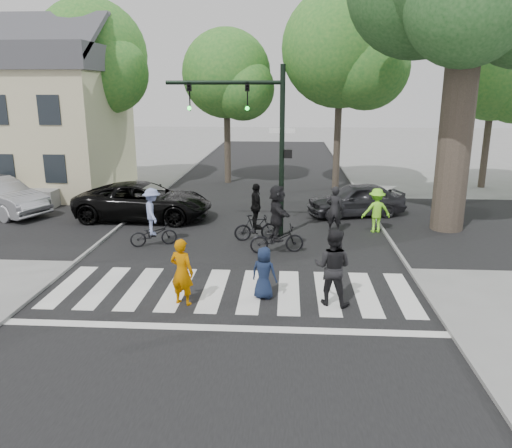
{
  "coord_description": "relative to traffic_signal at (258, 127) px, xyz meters",
  "views": [
    {
      "loc": [
        1.42,
        -11.3,
        5.19
      ],
      "look_at": [
        0.5,
        3.0,
        1.3
      ],
      "focal_mm": 35.0,
      "sensor_mm": 36.0,
      "label": 1
    }
  ],
  "objects": [
    {
      "name": "ground",
      "position": [
        -0.35,
        -6.2,
        -3.9
      ],
      "size": [
        120.0,
        120.0,
        0.0
      ],
      "primitive_type": "plane",
      "color": "gray",
      "rests_on": "ground"
    },
    {
      "name": "road_stem",
      "position": [
        -0.35,
        -1.2,
        -3.9
      ],
      "size": [
        10.0,
        70.0,
        0.01
      ],
      "primitive_type": "cube",
      "color": "black",
      "rests_on": "ground"
    },
    {
      "name": "road_cross",
      "position": [
        -0.35,
        1.8,
        -3.89
      ],
      "size": [
        70.0,
        10.0,
        0.01
      ],
      "primitive_type": "cube",
      "color": "black",
      "rests_on": "ground"
    },
    {
      "name": "curb_left",
      "position": [
        -5.4,
        -1.2,
        -3.85
      ],
      "size": [
        0.1,
        70.0,
        0.1
      ],
      "primitive_type": "cube",
      "color": "gray",
      "rests_on": "ground"
    },
    {
      "name": "curb_right",
      "position": [
        4.7,
        -1.2,
        -3.85
      ],
      "size": [
        0.1,
        70.0,
        0.1
      ],
      "primitive_type": "cube",
      "color": "gray",
      "rests_on": "ground"
    },
    {
      "name": "crosswalk",
      "position": [
        -0.35,
        -5.54,
        -3.89
      ],
      "size": [
        10.0,
        3.85,
        0.01
      ],
      "color": "silver",
      "rests_on": "ground"
    },
    {
      "name": "traffic_signal",
      "position": [
        0.0,
        0.0,
        0.0
      ],
      "size": [
        4.45,
        0.29,
        6.0
      ],
      "color": "black",
      "rests_on": "ground"
    },
    {
      "name": "bg_tree_0",
      "position": [
        -14.09,
        9.8,
        2.24
      ],
      "size": [
        5.46,
        5.2,
        8.97
      ],
      "color": "brown",
      "rests_on": "ground"
    },
    {
      "name": "bg_tree_1",
      "position": [
        -9.06,
        9.28,
        2.75
      ],
      "size": [
        6.09,
        5.8,
        9.8
      ],
      "color": "brown",
      "rests_on": "ground"
    },
    {
      "name": "bg_tree_2",
      "position": [
        -2.11,
        10.42,
        1.88
      ],
      "size": [
        5.04,
        4.8,
        8.4
      ],
      "color": "brown",
      "rests_on": "ground"
    },
    {
      "name": "bg_tree_3",
      "position": [
        3.95,
        9.07,
        3.04
      ],
      "size": [
        6.3,
        6.0,
        10.2
      ],
      "color": "brown",
      "rests_on": "ground"
    },
    {
      "name": "bg_tree_4",
      "position": [
        11.88,
        9.93,
        1.73
      ],
      "size": [
        4.83,
        4.6,
        8.15
      ],
      "color": "brown",
      "rests_on": "ground"
    },
    {
      "name": "house",
      "position": [
        -11.85,
        7.78,
        -0.1
      ],
      "size": [
        8.4,
        8.1,
        8.82
      ],
      "color": "beige",
      "rests_on": "ground"
    },
    {
      "name": "pedestrian_woman",
      "position": [
        -1.49,
        -6.15,
        -3.05
      ],
      "size": [
        0.72,
        0.59,
        1.7
      ],
      "primitive_type": "imported",
      "rotation": [
        0.0,
        0.0,
        2.8
      ],
      "color": "#B96700",
      "rests_on": "ground"
    },
    {
      "name": "pedestrian_child",
      "position": [
        0.51,
        -5.65,
        -3.22
      ],
      "size": [
        0.77,
        0.62,
        1.36
      ],
      "primitive_type": "imported",
      "rotation": [
        0.0,
        0.0,
        2.82
      ],
      "color": "#141F39",
      "rests_on": "ground"
    },
    {
      "name": "pedestrian_adult",
      "position": [
        2.2,
        -5.89,
        -2.93
      ],
      "size": [
        1.12,
        0.99,
        1.94
      ],
      "primitive_type": "imported",
      "rotation": [
        0.0,
        0.0,
        2.82
      ],
      "color": "black",
      "rests_on": "ground"
    },
    {
      "name": "cyclist_left",
      "position": [
        -3.47,
        -1.47,
        -3.03
      ],
      "size": [
        1.67,
        1.17,
        2.0
      ],
      "color": "black",
      "rests_on": "ground"
    },
    {
      "name": "cyclist_mid",
      "position": [
        -0.02,
        -0.61,
        -3.06
      ],
      "size": [
        1.62,
        1.02,
        2.04
      ],
      "color": "black",
      "rests_on": "ground"
    },
    {
      "name": "cyclist_right",
      "position": [
        0.75,
        -1.95,
        -2.9
      ],
      "size": [
        1.86,
        1.73,
        2.25
      ],
      "color": "black",
      "rests_on": "ground"
    },
    {
      "name": "car_suv",
      "position": [
        -4.78,
        2.05,
        -3.14
      ],
      "size": [
        5.56,
        2.71,
        1.52
      ],
      "primitive_type": "imported",
      "rotation": [
        0.0,
        0.0,
        1.54
      ],
      "color": "black",
      "rests_on": "ground"
    },
    {
      "name": "car_grey",
      "position": [
        3.95,
        3.23,
        -3.21
      ],
      "size": [
        4.37,
        2.7,
        1.39
      ],
      "primitive_type": "imported",
      "rotation": [
        0.0,
        0.0,
        -1.29
      ],
      "color": "#2D2D30",
      "rests_on": "ground"
    },
    {
      "name": "bystander_hivis",
      "position": [
        4.37,
        0.73,
        -3.07
      ],
      "size": [
        1.15,
        0.77,
        1.66
      ],
      "primitive_type": "imported",
      "rotation": [
        0.0,
        0.0,
        3.29
      ],
      "color": "#86F62B",
      "rests_on": "ground"
    },
    {
      "name": "bystander_dark",
      "position": [
        2.82,
        0.7,
        -3.03
      ],
      "size": [
        0.69,
        0.51,
        1.74
      ],
      "primitive_type": "imported",
      "rotation": [
        0.0,
        0.0,
        2.99
      ],
      "color": "black",
      "rests_on": "ground"
    }
  ]
}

